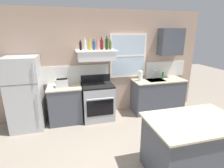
% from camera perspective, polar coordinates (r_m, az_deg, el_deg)
% --- Properties ---
extents(ground_plane, '(16.00, 16.00, 0.00)m').
position_cam_1_polar(ground_plane, '(3.19, 6.97, -25.72)').
color(ground_plane, gray).
extents(back_wall, '(5.40, 0.11, 2.70)m').
position_cam_1_polar(back_wall, '(4.57, -2.25, 6.71)').
color(back_wall, tan).
rests_on(back_wall, ground_plane).
extents(refrigerator, '(0.70, 0.72, 1.66)m').
position_cam_1_polar(refrigerator, '(4.33, -26.79, -2.84)').
color(refrigerator, '#B7BABC').
rests_on(refrigerator, ground_plane).
extents(counter_left_of_stove, '(0.79, 0.63, 0.91)m').
position_cam_1_polar(counter_left_of_stove, '(4.41, -15.12, -6.42)').
color(counter_left_of_stove, '#474C56').
rests_on(counter_left_of_stove, ground_plane).
extents(toaster, '(0.30, 0.20, 0.19)m').
position_cam_1_polar(toaster, '(4.22, -16.23, 0.39)').
color(toaster, silver).
rests_on(toaster, counter_left_of_stove).
extents(stove_range, '(0.76, 0.69, 1.09)m').
position_cam_1_polar(stove_range, '(4.42, -4.69, -5.68)').
color(stove_range, '#9EA0A5').
rests_on(stove_range, ground_plane).
extents(range_hood_shelf, '(0.96, 0.52, 0.24)m').
position_cam_1_polar(range_hood_shelf, '(4.22, -5.29, 9.54)').
color(range_hood_shelf, silver).
extents(bottle_balsamic_dark, '(0.06, 0.06, 0.24)m').
position_cam_1_polar(bottle_balsamic_dark, '(4.18, -10.38, 12.32)').
color(bottle_balsamic_dark, black).
rests_on(bottle_balsamic_dark, range_hood_shelf).
extents(bottle_clear_tall, '(0.06, 0.06, 0.29)m').
position_cam_1_polar(bottle_clear_tall, '(4.14, -8.92, 12.69)').
color(bottle_clear_tall, silver).
rests_on(bottle_clear_tall, range_hood_shelf).
extents(bottle_champagne_gold_foil, '(0.08, 0.08, 0.30)m').
position_cam_1_polar(bottle_champagne_gold_foil, '(4.17, -7.50, 12.82)').
color(bottle_champagne_gold_foil, '#B29333').
rests_on(bottle_champagne_gold_foil, range_hood_shelf).
extents(bottle_blue_liqueur, '(0.07, 0.07, 0.25)m').
position_cam_1_polar(bottle_blue_liqueur, '(4.20, -6.00, 12.61)').
color(bottle_blue_liqueur, '#1E478C').
rests_on(bottle_blue_liqueur, range_hood_shelf).
extents(bottle_rose_pink, '(0.07, 0.07, 0.28)m').
position_cam_1_polar(bottle_rose_pink, '(4.19, -4.75, 12.80)').
color(bottle_rose_pink, '#C67F84').
rests_on(bottle_rose_pink, range_hood_shelf).
extents(bottle_red_label_wine, '(0.07, 0.07, 0.29)m').
position_cam_1_polar(bottle_red_label_wine, '(4.25, -3.45, 12.95)').
color(bottle_red_label_wine, maroon).
rests_on(bottle_red_label_wine, range_hood_shelf).
extents(bottle_dark_green_wine, '(0.07, 0.07, 0.32)m').
position_cam_1_polar(bottle_dark_green_wine, '(4.20, -1.75, 13.09)').
color(bottle_dark_green_wine, '#143819').
rests_on(bottle_dark_green_wine, range_hood_shelf).
extents(bottle_olive_oil_square, '(0.06, 0.06, 0.24)m').
position_cam_1_polar(bottle_olive_oil_square, '(4.24, -0.54, 12.66)').
color(bottle_olive_oil_square, '#4C601E').
rests_on(bottle_olive_oil_square, range_hood_shelf).
extents(counter_right_with_sink, '(1.43, 0.63, 0.91)m').
position_cam_1_polar(counter_right_with_sink, '(5.01, 14.80, -3.58)').
color(counter_right_with_sink, '#474C56').
rests_on(counter_right_with_sink, ground_plane).
extents(sink_faucet, '(0.03, 0.17, 0.28)m').
position_cam_1_polar(sink_faucet, '(4.86, 13.77, 3.64)').
color(sink_faucet, silver).
rests_on(sink_faucet, counter_right_with_sink).
extents(paper_towel_roll, '(0.11, 0.11, 0.27)m').
position_cam_1_polar(paper_towel_roll, '(4.60, 9.40, 2.64)').
color(paper_towel_roll, white).
rests_on(paper_towel_roll, counter_right_with_sink).
extents(dish_soap_bottle, '(0.06, 0.06, 0.18)m').
position_cam_1_polar(dish_soap_bottle, '(5.02, 16.51, 2.84)').
color(dish_soap_bottle, '#268C3F').
rests_on(dish_soap_bottle, counter_right_with_sink).
extents(kitchen_island, '(1.40, 0.90, 0.91)m').
position_cam_1_polar(kitchen_island, '(3.09, 24.67, -18.21)').
color(kitchen_island, '#474C56').
rests_on(kitchen_island, ground_plane).
extents(upper_cabinet_right, '(0.64, 0.32, 0.70)m').
position_cam_1_polar(upper_cabinet_right, '(5.02, 18.85, 13.05)').
color(upper_cabinet_right, '#474C56').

